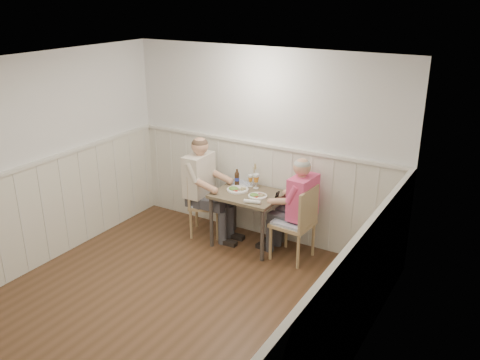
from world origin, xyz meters
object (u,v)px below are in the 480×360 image
(dining_table, at_px, (248,200))
(chair_left, at_px, (202,201))
(chair_right, at_px, (297,221))
(man_in_pink, at_px, (299,216))
(grass_vase, at_px, (254,175))
(diner_cream, at_px, (202,194))
(beer_bottle, at_px, (237,178))

(dining_table, relative_size, chair_left, 0.94)
(chair_right, xyz_separation_m, chair_left, (-1.45, -0.00, -0.04))
(man_in_pink, height_order, grass_vase, man_in_pink)
(chair_left, height_order, grass_vase, grass_vase)
(diner_cream, xyz_separation_m, grass_vase, (0.61, 0.36, 0.29))
(dining_table, relative_size, grass_vase, 2.63)
(diner_cream, distance_m, beer_bottle, 0.54)
(dining_table, distance_m, diner_cream, 0.70)
(chair_right, relative_size, man_in_pink, 0.73)
(dining_table, bearing_deg, chair_right, -2.47)
(dining_table, relative_size, diner_cream, 0.60)
(man_in_pink, bearing_deg, chair_right, -81.62)
(diner_cream, bearing_deg, chair_left, 124.26)
(chair_left, bearing_deg, man_in_pink, 3.23)
(diner_cream, relative_size, grass_vase, 4.38)
(man_in_pink, bearing_deg, beer_bottle, 172.55)
(chair_right, bearing_deg, grass_vase, 157.94)
(dining_table, height_order, grass_vase, grass_vase)
(chair_right, xyz_separation_m, diner_cream, (-1.43, -0.03, 0.07))
(beer_bottle, height_order, grass_vase, grass_vase)
(beer_bottle, relative_size, grass_vase, 0.70)
(man_in_pink, height_order, diner_cream, diner_cream)
(man_in_pink, relative_size, diner_cream, 0.94)
(dining_table, bearing_deg, man_in_pink, 3.76)
(diner_cream, height_order, beer_bottle, diner_cream)
(chair_right, xyz_separation_m, grass_vase, (-0.82, 0.33, 0.36))
(chair_left, bearing_deg, diner_cream, -55.74)
(chair_right, bearing_deg, beer_bottle, 168.25)
(grass_vase, bearing_deg, dining_table, -75.03)
(diner_cream, bearing_deg, chair_right, 1.10)
(man_in_pink, bearing_deg, grass_vase, 162.65)
(chair_left, xyz_separation_m, man_in_pink, (1.44, 0.08, 0.07))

